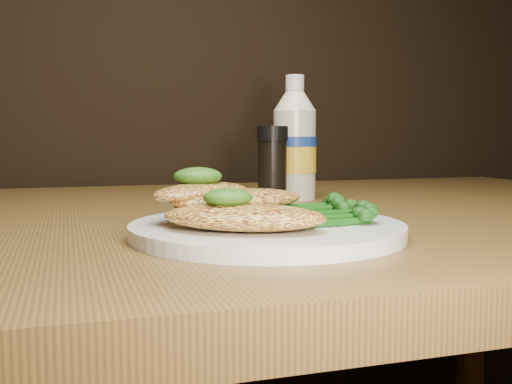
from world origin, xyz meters
name	(u,v)px	position (x,y,z in m)	size (l,w,h in m)	color
plate	(267,230)	(-0.10, 0.86, 0.76)	(0.24, 0.24, 0.01)	white
chicken_front	(244,217)	(-0.13, 0.82, 0.77)	(0.14, 0.07, 0.02)	#FAC64F
chicken_mid	(237,200)	(-0.12, 0.88, 0.78)	(0.13, 0.07, 0.02)	#FAC64F
chicken_back	(202,192)	(-0.15, 0.89, 0.79)	(0.11, 0.06, 0.02)	#FAC64F
pesto_front	(228,197)	(-0.14, 0.83, 0.79)	(0.04, 0.04, 0.02)	#0F3808
pesto_back	(198,176)	(-0.15, 0.90, 0.80)	(0.04, 0.04, 0.02)	#0F3808
broccolini_bundle	(305,211)	(-0.06, 0.86, 0.77)	(0.11, 0.09, 0.02)	#134C10
mayo_bottle	(295,138)	(0.04, 1.15, 0.84)	(0.06, 0.06, 0.17)	beige
pepper_grinder	(272,165)	(0.00, 1.11, 0.80)	(0.04, 0.04, 0.10)	black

